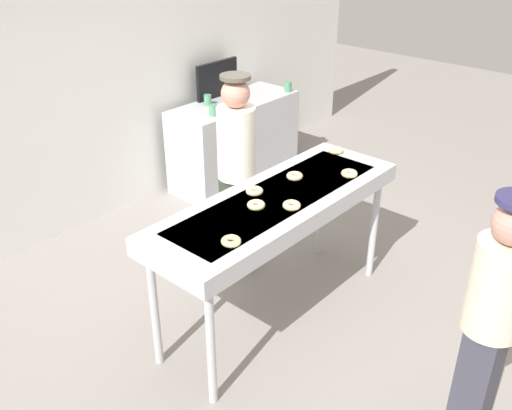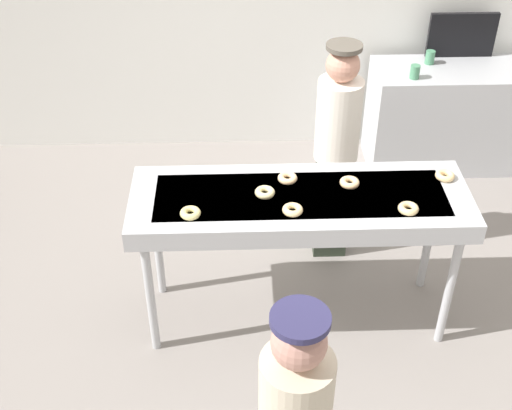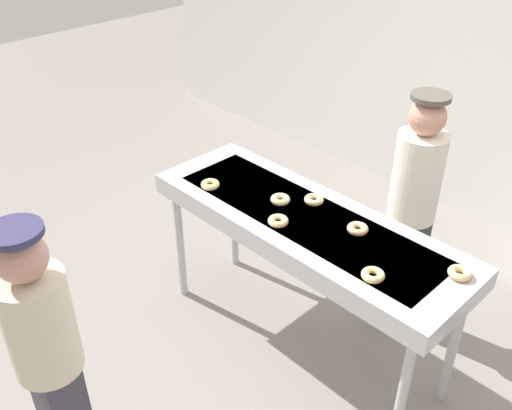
% 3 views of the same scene
% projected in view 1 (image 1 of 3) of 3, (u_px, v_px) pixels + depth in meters
% --- Properties ---
extents(ground_plane, '(16.00, 16.00, 0.00)m').
position_uv_depth(ground_plane, '(275.00, 313.00, 4.37)').
color(ground_plane, gray).
extents(back_wall, '(8.00, 0.12, 2.93)m').
position_uv_depth(back_wall, '(76.00, 70.00, 5.03)').
color(back_wall, white).
rests_on(back_wall, ground).
extents(fryer_conveyor, '(2.04, 0.68, 1.00)m').
position_uv_depth(fryer_conveyor, '(277.00, 207.00, 3.93)').
color(fryer_conveyor, '#B7BABF').
rests_on(fryer_conveyor, ground).
extents(plain_donut_0, '(0.17, 0.17, 0.04)m').
position_uv_depth(plain_donut_0, '(349.00, 173.00, 4.18)').
color(plain_donut_0, '#E7C688').
rests_on(plain_donut_0, fryer_conveyor).
extents(plain_donut_1, '(0.17, 0.17, 0.04)m').
position_uv_depth(plain_donut_1, '(336.00, 150.00, 4.56)').
color(plain_donut_1, '#F7CF8D').
rests_on(plain_donut_1, fryer_conveyor).
extents(plain_donut_2, '(0.17, 0.17, 0.04)m').
position_uv_depth(plain_donut_2, '(295.00, 176.00, 4.14)').
color(plain_donut_2, '#F5C68C').
rests_on(plain_donut_2, fryer_conveyor).
extents(plain_donut_3, '(0.15, 0.15, 0.04)m').
position_uv_depth(plain_donut_3, '(256.00, 205.00, 3.75)').
color(plain_donut_3, beige).
rests_on(plain_donut_3, fryer_conveyor).
extents(plain_donut_4, '(0.16, 0.16, 0.04)m').
position_uv_depth(plain_donut_4, '(292.00, 205.00, 3.74)').
color(plain_donut_4, '#EECC8C').
rests_on(plain_donut_4, fryer_conveyor).
extents(plain_donut_5, '(0.15, 0.15, 0.04)m').
position_uv_depth(plain_donut_5, '(254.00, 191.00, 3.93)').
color(plain_donut_5, '#F7CA93').
rests_on(plain_donut_5, fryer_conveyor).
extents(plain_donut_6, '(0.13, 0.13, 0.04)m').
position_uv_depth(plain_donut_6, '(231.00, 241.00, 3.35)').
color(plain_donut_6, '#E7D584').
rests_on(plain_donut_6, fryer_conveyor).
extents(worker_baker, '(0.30, 0.30, 1.66)m').
position_uv_depth(worker_baker, '(237.00, 167.00, 4.53)').
color(worker_baker, '#2D3729').
rests_on(worker_baker, ground).
extents(customer_waiting, '(0.30, 0.30, 1.60)m').
position_uv_depth(customer_waiting, '(491.00, 321.00, 2.93)').
color(customer_waiting, '#3A3A47').
rests_on(customer_waiting, ground).
extents(prep_counter, '(1.50, 0.59, 0.90)m').
position_uv_depth(prep_counter, '(235.00, 141.00, 6.26)').
color(prep_counter, '#B7BABF').
rests_on(prep_counter, ground).
extents(paper_cup_0, '(0.08, 0.08, 0.11)m').
position_uv_depth(paper_cup_0, '(208.00, 100.00, 5.90)').
color(paper_cup_0, '#4C8C66').
rests_on(paper_cup_0, prep_counter).
extents(paper_cup_1, '(0.08, 0.08, 0.11)m').
position_uv_depth(paper_cup_1, '(213.00, 110.00, 5.62)').
color(paper_cup_1, '#4C8C66').
rests_on(paper_cup_1, prep_counter).
extents(paper_cup_2, '(0.08, 0.08, 0.11)m').
position_uv_depth(paper_cup_2, '(288.00, 87.00, 6.33)').
color(paper_cup_2, '#4C8C66').
rests_on(paper_cup_2, prep_counter).
extents(menu_display, '(0.57, 0.04, 0.38)m').
position_uv_depth(menu_display, '(217.00, 79.00, 6.10)').
color(menu_display, black).
rests_on(menu_display, prep_counter).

